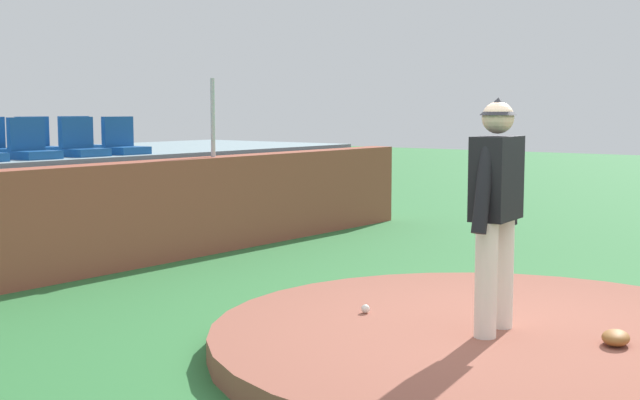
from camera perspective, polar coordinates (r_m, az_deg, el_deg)
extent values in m
plane|color=#307339|center=(6.98, 12.23, -9.91)|extent=(60.00, 60.00, 0.00)
cylinder|color=#915141|center=(6.95, 12.25, -9.16)|extent=(4.66, 4.66, 0.19)
cylinder|color=white|center=(6.55, 11.02, -5.27)|extent=(0.17, 0.17, 0.88)
cylinder|color=white|center=(6.88, 12.10, -4.76)|extent=(0.17, 0.17, 0.88)
cube|color=black|center=(6.61, 11.71, 1.44)|extent=(0.52, 0.30, 0.64)
cylinder|color=black|center=(6.37, 10.87, 0.95)|extent=(0.28, 0.14, 0.72)
cylinder|color=black|center=(6.86, 12.47, 1.27)|extent=(0.24, 0.13, 0.72)
sphere|color=beige|center=(6.59, 11.80, 5.40)|extent=(0.24, 0.24, 0.24)
cone|color=black|center=(6.59, 11.81, 6.14)|extent=(0.30, 0.30, 0.13)
sphere|color=white|center=(7.28, 3.05, -7.26)|extent=(0.07, 0.07, 0.07)
ellipsoid|color=brown|center=(6.67, 19.13, -8.67)|extent=(0.34, 0.28, 0.11)
cube|color=#974B38|center=(10.17, -15.42, -1.31)|extent=(12.43, 0.40, 1.27)
cylinder|color=silver|center=(11.49, -7.17, 5.47)|extent=(0.06, 0.06, 1.04)
cube|color=#164D91|center=(10.83, -18.45, 2.87)|extent=(0.48, 0.44, 0.10)
cube|color=#164D91|center=(10.97, -19.02, 4.19)|extent=(0.48, 0.08, 0.40)
cube|color=#164D91|center=(11.27, -15.38, 3.08)|extent=(0.48, 0.44, 0.10)
cube|color=#164D91|center=(11.40, -15.97, 4.35)|extent=(0.48, 0.08, 0.40)
cube|color=#164D91|center=(11.68, -12.76, 3.24)|extent=(0.48, 0.44, 0.10)
cube|color=#164D91|center=(11.80, -13.35, 4.47)|extent=(0.48, 0.08, 0.40)
cube|color=#164D91|center=(11.97, -18.13, 3.16)|extent=(0.48, 0.44, 0.10)
cube|color=#164D91|center=(12.11, -18.65, 4.36)|extent=(0.48, 0.08, 0.40)
cube|color=#164D91|center=(12.42, -15.57, 3.33)|extent=(0.48, 0.44, 0.10)
cube|color=#164D91|center=(12.55, -16.10, 4.49)|extent=(0.48, 0.08, 0.40)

